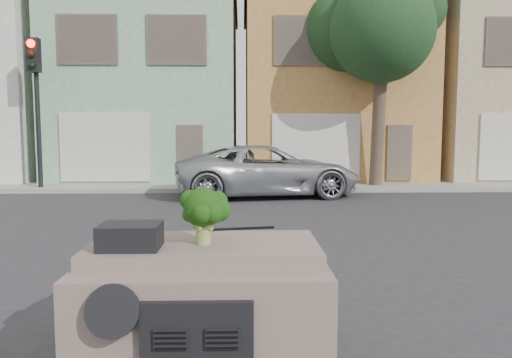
{
  "coord_description": "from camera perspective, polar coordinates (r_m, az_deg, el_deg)",
  "views": [
    {
      "loc": [
        0.33,
        -7.32,
        2.07
      ],
      "look_at": [
        0.53,
        0.5,
        1.3
      ],
      "focal_mm": 35.0,
      "sensor_mm": 36.0,
      "label": 1
    }
  ],
  "objects": [
    {
      "name": "ground_plane",
      "position": [
        7.61,
        -3.99,
        -10.17
      ],
      "size": [
        120.0,
        120.0,
        0.0
      ],
      "primitive_type": "plane",
      "color": "#303033",
      "rests_on": "ground"
    },
    {
      "name": "sidewalk",
      "position": [
        17.93,
        -2.56,
        -0.77
      ],
      "size": [
        40.0,
        3.0,
        0.15
      ],
      "primitive_type": "cube",
      "color": "gray",
      "rests_on": "ground"
    },
    {
      "name": "townhouse_mint",
      "position": [
        22.22,
        -11.62,
        9.91
      ],
      "size": [
        7.2,
        8.2,
        7.55
      ],
      "primitive_type": "cube",
      "color": "#8AB790",
      "rests_on": "ground"
    },
    {
      "name": "townhouse_tan",
      "position": [
        22.19,
        8.13,
        9.97
      ],
      "size": [
        7.2,
        8.2,
        7.55
      ],
      "primitive_type": "cube",
      "color": "#B98344",
      "rests_on": "ground"
    },
    {
      "name": "townhouse_beige",
      "position": [
        24.57,
        25.87,
        9.05
      ],
      "size": [
        7.2,
        8.2,
        7.55
      ],
      "primitive_type": "cube",
      "color": "tan",
      "rests_on": "ground"
    },
    {
      "name": "silver_pickup",
      "position": [
        15.66,
        1.34,
        -1.97
      ],
      "size": [
        6.1,
        3.54,
        1.6
      ],
      "primitive_type": "imported",
      "rotation": [
        0.0,
        0.0,
        1.73
      ],
      "color": "#A7AAAF",
      "rests_on": "ground"
    },
    {
      "name": "traffic_signal",
      "position": [
        18.16,
        -23.78,
        6.66
      ],
      "size": [
        0.4,
        0.4,
        5.1
      ],
      "primitive_type": "cube",
      "color": "black",
      "rests_on": "ground"
    },
    {
      "name": "tree_near",
      "position": [
        17.88,
        13.97,
        12.46
      ],
      "size": [
        4.4,
        4.0,
        8.5
      ],
      "primitive_type": "cube",
      "color": "#1C3B1D",
      "rests_on": "ground"
    },
    {
      "name": "car_dashboard",
      "position": [
        4.59,
        -5.67,
        -13.63
      ],
      "size": [
        2.0,
        1.8,
        1.12
      ],
      "primitive_type": "cube",
      "color": "#7B665E",
      "rests_on": "ground"
    },
    {
      "name": "instrument_hump",
      "position": [
        4.16,
        -14.16,
        -6.35
      ],
      "size": [
        0.48,
        0.38,
        0.2
      ],
      "primitive_type": "cube",
      "color": "black",
      "rests_on": "car_dashboard"
    },
    {
      "name": "wiper_arm",
      "position": [
        4.79,
        -2.05,
        -5.68
      ],
      "size": [
        0.69,
        0.15,
        0.02
      ],
      "primitive_type": "cube",
      "rotation": [
        0.0,
        0.0,
        0.17
      ],
      "color": "black",
      "rests_on": "car_dashboard"
    },
    {
      "name": "broccoli",
      "position": [
        4.18,
        -6.07,
        -4.16
      ],
      "size": [
        0.51,
        0.51,
        0.49
      ],
      "primitive_type": "cube",
      "rotation": [
        0.0,
        0.0,
        0.35
      ],
      "color": "#14340B",
      "rests_on": "car_dashboard"
    }
  ]
}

